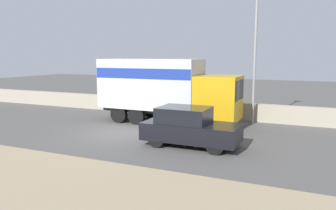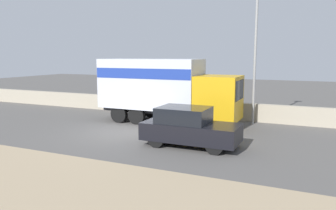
% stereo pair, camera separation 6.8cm
% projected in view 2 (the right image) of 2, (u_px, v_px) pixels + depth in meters
% --- Properties ---
extents(ground_plane, '(80.00, 80.00, 0.00)m').
position_uv_depth(ground_plane, '(125.00, 134.00, 16.14)').
color(ground_plane, '#514F4C').
extents(dirt_shoulder_foreground, '(60.00, 4.72, 0.04)m').
position_uv_depth(dirt_shoulder_foreground, '(19.00, 177.00, 10.35)').
color(dirt_shoulder_foreground, '#9E896B').
rests_on(dirt_shoulder_foreground, ground_plane).
extents(stone_wall_backdrop, '(60.00, 0.35, 1.04)m').
position_uv_depth(stone_wall_backdrop, '(171.00, 107.00, 21.17)').
color(stone_wall_backdrop, '#A39984').
rests_on(stone_wall_backdrop, ground_plane).
extents(street_lamp, '(0.56, 0.28, 8.06)m').
position_uv_depth(street_lamp, '(256.00, 41.00, 17.70)').
color(street_lamp, gray).
rests_on(street_lamp, ground_plane).
extents(box_truck, '(7.95, 2.41, 3.62)m').
position_uv_depth(box_truck, '(163.00, 86.00, 18.42)').
color(box_truck, gold).
rests_on(box_truck, ground_plane).
extents(car_hatchback, '(4.06, 1.79, 1.66)m').
position_uv_depth(car_hatchback, '(189.00, 127.00, 13.83)').
color(car_hatchback, black).
rests_on(car_hatchback, ground_plane).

